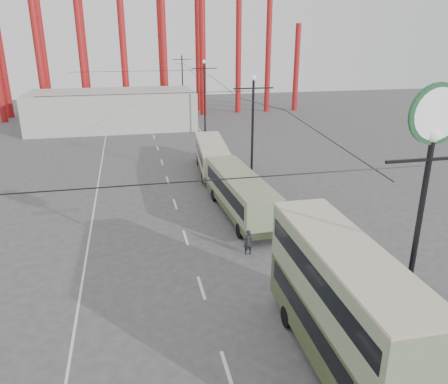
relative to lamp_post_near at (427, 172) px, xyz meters
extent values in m
plane|color=#454547|center=(-5.60, 3.00, -7.86)|extent=(160.00, 160.00, 0.00)
cube|color=silver|center=(-6.60, 22.00, -7.86)|extent=(0.15, 82.00, 0.01)
cube|color=silver|center=(-0.20, 23.00, -7.86)|extent=(0.12, 120.00, 0.01)
cube|color=silver|center=(-12.60, 23.00, -7.86)|extent=(0.12, 120.00, 0.01)
cylinder|color=black|center=(0.00, 0.00, -3.36)|extent=(0.20, 0.20, 9.00)
cylinder|color=black|center=(0.00, 0.00, -7.61)|extent=(0.44, 0.44, 0.50)
cube|color=black|center=(0.00, 0.00, 0.44)|extent=(3.20, 0.10, 0.10)
sphere|color=white|center=(0.00, 0.00, 1.24)|extent=(0.44, 0.44, 0.44)
cylinder|color=#1B512A|center=(0.00, 0.00, 1.94)|extent=(2.00, 0.12, 2.00)
cylinder|color=white|center=(0.00, 0.00, 1.94)|extent=(1.70, 0.16, 1.70)
cylinder|color=black|center=(0.00, 21.00, -3.36)|extent=(0.20, 0.20, 9.00)
cylinder|color=black|center=(0.00, 21.00, -7.61)|extent=(0.44, 0.44, 0.50)
cube|color=black|center=(0.00, 21.00, 0.44)|extent=(3.20, 0.10, 0.10)
sphere|color=white|center=(0.00, 21.00, 1.24)|extent=(0.44, 0.44, 0.44)
cylinder|color=black|center=(0.00, 43.00, -3.36)|extent=(0.20, 0.20, 9.00)
cylinder|color=black|center=(0.00, 43.00, -7.61)|extent=(0.44, 0.44, 0.50)
cube|color=black|center=(0.00, 43.00, 0.44)|extent=(3.20, 0.10, 0.10)
sphere|color=white|center=(0.00, 43.00, 1.24)|extent=(0.44, 0.44, 0.44)
cylinder|color=black|center=(0.00, 65.00, -3.36)|extent=(0.20, 0.20, 9.00)
cylinder|color=black|center=(0.00, 65.00, -7.61)|extent=(0.44, 0.44, 0.50)
cube|color=black|center=(0.00, 65.00, 0.44)|extent=(3.20, 0.10, 0.10)
sphere|color=white|center=(0.00, 65.00, 1.24)|extent=(0.44, 0.44, 0.44)
cylinder|color=maroon|center=(-27.60, 62.00, 1.14)|extent=(1.00, 1.00, 18.00)
cylinder|color=maroon|center=(-21.60, 58.00, 5.64)|extent=(1.00, 1.00, 27.00)
cylinder|color=maroon|center=(-21.60, 62.00, 5.64)|extent=(1.00, 1.00, 27.00)
cylinder|color=maroon|center=(8.40, 59.00, 7.14)|extent=(0.90, 0.90, 30.00)
cylinder|color=maroon|center=(13.40, 59.00, 3.14)|extent=(0.90, 0.90, 22.00)
cylinder|color=maroon|center=(18.40, 59.00, -0.86)|extent=(0.90, 0.90, 14.00)
cube|color=#B0B0AA|center=(-11.60, 50.00, -5.36)|extent=(22.00, 10.00, 5.00)
cube|color=#353D21|center=(-2.38, 0.43, -6.29)|extent=(2.52, 9.55, 2.09)
cube|color=black|center=(-2.38, 0.43, -5.86)|extent=(2.53, 7.65, 0.86)
cube|color=gray|center=(-2.38, 0.43, -5.10)|extent=(2.54, 9.55, 0.29)
cube|color=gray|center=(-2.38, 0.43, -3.91)|extent=(2.52, 9.55, 2.09)
cube|color=black|center=(-2.38, 0.43, -3.81)|extent=(2.55, 8.98, 0.81)
cube|color=beige|center=(-2.38, 0.43, -2.81)|extent=(2.54, 9.55, 0.11)
cylinder|color=black|center=(-3.42, 3.11, -7.39)|extent=(0.28, 0.96, 0.95)
cylinder|color=black|center=(-1.27, 3.08, -7.39)|extent=(0.28, 0.96, 0.95)
cube|color=gray|center=(-2.31, 15.88, -6.18)|extent=(2.92, 10.66, 2.30)
cube|color=black|center=(-2.31, 15.88, -5.80)|extent=(2.90, 9.51, 0.91)
cube|color=#353D21|center=(-2.31, 15.88, -7.09)|extent=(2.95, 10.66, 0.48)
cube|color=gray|center=(-2.31, 15.88, -4.96)|extent=(2.94, 10.66, 0.15)
cylinder|color=black|center=(-3.54, 18.80, -7.38)|extent=(0.32, 0.97, 0.96)
cylinder|color=black|center=(-1.37, 18.91, -7.38)|extent=(0.32, 0.97, 0.96)
cylinder|color=black|center=(-3.22, 12.48, -7.38)|extent=(0.32, 0.97, 0.96)
cylinder|color=black|center=(-1.06, 12.59, -7.38)|extent=(0.32, 0.97, 0.96)
cube|color=beige|center=(-2.30, 26.54, -6.22)|extent=(3.14, 9.52, 2.25)
cube|color=black|center=(-2.30, 26.54, -5.85)|extent=(3.08, 8.41, 0.89)
cube|color=#353D21|center=(-2.30, 26.54, -7.11)|extent=(3.17, 9.53, 0.47)
cube|color=beige|center=(-2.30, 26.54, -5.03)|extent=(3.16, 9.53, 0.15)
cylinder|color=black|center=(-3.14, 29.05, -7.39)|extent=(0.34, 0.95, 0.94)
cylinder|color=black|center=(-1.03, 28.87, -7.39)|extent=(0.34, 0.95, 0.94)
cylinder|color=black|center=(-3.59, 23.83, -7.39)|extent=(0.34, 0.95, 0.94)
cylinder|color=black|center=(-1.48, 23.65, -7.39)|extent=(0.34, 0.95, 0.94)
imported|color=black|center=(-3.32, 10.01, -7.08)|extent=(0.62, 0.45, 1.56)
camera|label=1|loc=(-9.62, -12.13, 4.30)|focal=35.00mm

